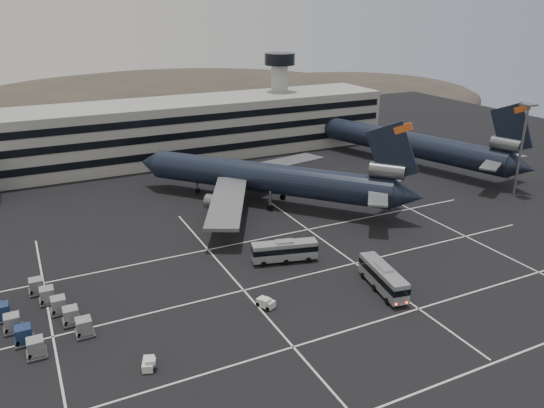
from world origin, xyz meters
The scene contains 12 objects.
ground centered at (0.00, 0.00, 0.00)m, with size 260.00×260.00×0.00m, color black.
lane_markings centered at (0.95, 0.72, 0.01)m, with size 90.00×55.62×0.01m.
terminal centered at (-2.95, 71.14, 6.93)m, with size 125.00×26.00×24.00m.
hills centered at (17.99, 170.00, -12.07)m, with size 352.00×180.00×44.00m.
lightpole_right centered at (58.00, 15.00, 11.82)m, with size 2.40×2.40×18.28m.
trijet_main centered at (11.51, 32.04, 5.25)m, with size 42.51×46.78×18.08m.
trijet_far centered at (52.69, 40.04, 5.43)m, with size 25.42×56.47×18.08m.
bus_near centered at (10.79, -4.06, 1.96)m, with size 4.06×10.42×3.59m.
bus_far centered at (2.85, 9.13, 1.88)m, with size 10.00×4.61×3.44m.
tug_a centered at (-21.47, -6.56, 0.59)m, with size 1.88×2.36×1.34m.
tug_b centered at (-5.07, -1.13, 0.64)m, with size 2.16×2.61×1.45m.
uld_cluster centered at (-31.36, 8.28, 1.01)m, with size 12.37×17.46×2.06m.
Camera 1 is at (-30.16, -53.65, 36.00)m, focal length 35.00 mm.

